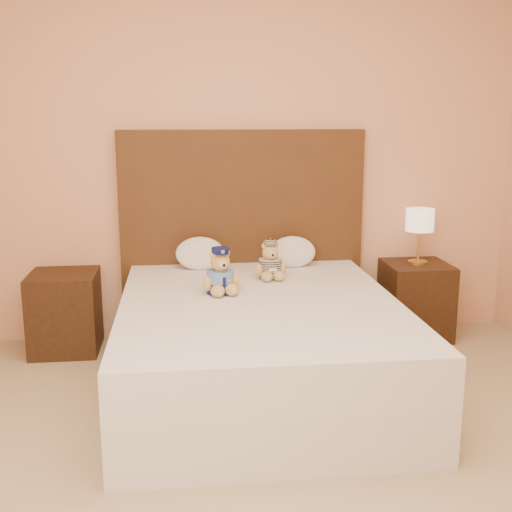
{
  "coord_description": "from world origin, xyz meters",
  "views": [
    {
      "loc": [
        -0.44,
        -2.34,
        1.6
      ],
      "look_at": [
        0.01,
        1.45,
        0.76
      ],
      "focal_mm": 45.0,
      "sensor_mm": 36.0,
      "label": 1
    }
  ],
  "objects_px": {
    "nightstand_left": "(65,312)",
    "teddy_police": "(220,271)",
    "bed": "(260,345)",
    "pillow_right": "(293,250)",
    "lamp": "(420,223)",
    "teddy_prisoner": "(270,260)",
    "nightstand_right": "(415,300)",
    "pillow_left": "(200,252)"
  },
  "relations": [
    {
      "from": "teddy_police",
      "to": "pillow_right",
      "type": "distance_m",
      "value": 0.85
    },
    {
      "from": "pillow_right",
      "to": "lamp",
      "type": "bearing_deg",
      "value": -1.89
    },
    {
      "from": "nightstand_left",
      "to": "teddy_prisoner",
      "type": "xyz_separation_m",
      "value": [
        1.38,
        -0.31,
        0.4
      ]
    },
    {
      "from": "nightstand_left",
      "to": "teddy_police",
      "type": "height_order",
      "value": "teddy_police"
    },
    {
      "from": "lamp",
      "to": "pillow_right",
      "type": "bearing_deg",
      "value": 178.11
    },
    {
      "from": "bed",
      "to": "lamp",
      "type": "height_order",
      "value": "lamp"
    },
    {
      "from": "lamp",
      "to": "bed",
      "type": "bearing_deg",
      "value": -147.38
    },
    {
      "from": "pillow_left",
      "to": "nightstand_left",
      "type": "bearing_deg",
      "value": -178.16
    },
    {
      "from": "bed",
      "to": "nightstand_right",
      "type": "xyz_separation_m",
      "value": [
        1.25,
        0.8,
        -0.0
      ]
    },
    {
      "from": "nightstand_right",
      "to": "pillow_left",
      "type": "bearing_deg",
      "value": 178.9
    },
    {
      "from": "teddy_police",
      "to": "pillow_left",
      "type": "relative_size",
      "value": 0.82
    },
    {
      "from": "teddy_prisoner",
      "to": "pillow_right",
      "type": "relative_size",
      "value": 0.75
    },
    {
      "from": "nightstand_left",
      "to": "pillow_left",
      "type": "relative_size",
      "value": 1.62
    },
    {
      "from": "lamp",
      "to": "teddy_prisoner",
      "type": "relative_size",
      "value": 1.63
    },
    {
      "from": "nightstand_left",
      "to": "pillow_right",
      "type": "relative_size",
      "value": 1.69
    },
    {
      "from": "lamp",
      "to": "teddy_police",
      "type": "bearing_deg",
      "value": -157.06
    },
    {
      "from": "lamp",
      "to": "pillow_left",
      "type": "relative_size",
      "value": 1.18
    },
    {
      "from": "pillow_right",
      "to": "bed",
      "type": "bearing_deg",
      "value": -112.21
    },
    {
      "from": "nightstand_left",
      "to": "lamp",
      "type": "height_order",
      "value": "lamp"
    },
    {
      "from": "bed",
      "to": "teddy_prisoner",
      "type": "distance_m",
      "value": 0.65
    },
    {
      "from": "bed",
      "to": "lamp",
      "type": "relative_size",
      "value": 5.0
    },
    {
      "from": "teddy_police",
      "to": "teddy_prisoner",
      "type": "xyz_separation_m",
      "value": [
        0.35,
        0.31,
        -0.02
      ]
    },
    {
      "from": "nightstand_right",
      "to": "teddy_prisoner",
      "type": "xyz_separation_m",
      "value": [
        -1.12,
        -0.31,
        0.4
      ]
    },
    {
      "from": "nightstand_right",
      "to": "teddy_prisoner",
      "type": "distance_m",
      "value": 1.23
    },
    {
      "from": "nightstand_right",
      "to": "pillow_left",
      "type": "height_order",
      "value": "pillow_left"
    },
    {
      "from": "pillow_left",
      "to": "pillow_right",
      "type": "height_order",
      "value": "pillow_left"
    },
    {
      "from": "bed",
      "to": "pillow_left",
      "type": "xyz_separation_m",
      "value": [
        -0.32,
        0.83,
        0.39
      ]
    },
    {
      "from": "nightstand_right",
      "to": "lamp",
      "type": "height_order",
      "value": "lamp"
    },
    {
      "from": "bed",
      "to": "teddy_prisoner",
      "type": "height_order",
      "value": "teddy_prisoner"
    },
    {
      "from": "lamp",
      "to": "teddy_prisoner",
      "type": "xyz_separation_m",
      "value": [
        -1.12,
        -0.31,
        -0.18
      ]
    },
    {
      "from": "pillow_left",
      "to": "pillow_right",
      "type": "bearing_deg",
      "value": 0.0
    },
    {
      "from": "teddy_prisoner",
      "to": "pillow_left",
      "type": "xyz_separation_m",
      "value": [
        -0.45,
        0.34,
        -0.0
      ]
    },
    {
      "from": "pillow_right",
      "to": "nightstand_right",
      "type": "bearing_deg",
      "value": -1.89
    },
    {
      "from": "teddy_prisoner",
      "to": "pillow_right",
      "type": "height_order",
      "value": "teddy_prisoner"
    },
    {
      "from": "pillow_right",
      "to": "teddy_police",
      "type": "bearing_deg",
      "value": -130.42
    },
    {
      "from": "bed",
      "to": "nightstand_right",
      "type": "distance_m",
      "value": 1.48
    },
    {
      "from": "lamp",
      "to": "pillow_left",
      "type": "xyz_separation_m",
      "value": [
        -1.57,
        0.03,
        -0.18
      ]
    },
    {
      "from": "nightstand_left",
      "to": "bed",
      "type": "bearing_deg",
      "value": -32.62
    },
    {
      "from": "bed",
      "to": "pillow_right",
      "type": "bearing_deg",
      "value": 67.79
    },
    {
      "from": "nightstand_left",
      "to": "nightstand_right",
      "type": "bearing_deg",
      "value": 0.0
    },
    {
      "from": "teddy_police",
      "to": "pillow_right",
      "type": "bearing_deg",
      "value": 34.7
    },
    {
      "from": "teddy_prisoner",
      "to": "bed",
      "type": "bearing_deg",
      "value": -111.0
    }
  ]
}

